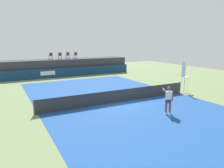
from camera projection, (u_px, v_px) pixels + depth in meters
ground_plane at (103, 94)px, 18.68m from camera, size 48.00×48.00×0.00m
court_inner at (120, 102)px, 16.09m from camera, size 12.00×22.00×0.00m
sponsor_wall at (68, 72)px, 27.62m from camera, size 18.00×0.22×1.20m
spectator_platform at (64, 67)px, 29.09m from camera, size 18.00×2.80×2.20m
spectator_chair_far_left at (51, 56)px, 28.11m from camera, size 0.46×0.46×0.89m
spectator_chair_left at (60, 55)px, 28.49m from camera, size 0.47×0.47×0.89m
spectator_chair_center at (68, 55)px, 29.09m from camera, size 0.46×0.46×0.89m
spectator_chair_right at (75, 55)px, 29.53m from camera, size 0.48×0.48×0.89m
umpire_chair at (184, 75)px, 18.85m from camera, size 0.44×0.44×2.76m
tennis_net at (120, 96)px, 15.99m from camera, size 12.40×0.02×0.95m
net_post_near at (34, 107)px, 13.11m from camera, size 0.10×0.10×1.00m
net_post_far at (180, 87)px, 18.86m from camera, size 0.10×0.10×1.00m
tennis_player at (168, 99)px, 13.25m from camera, size 0.67×1.26×1.77m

